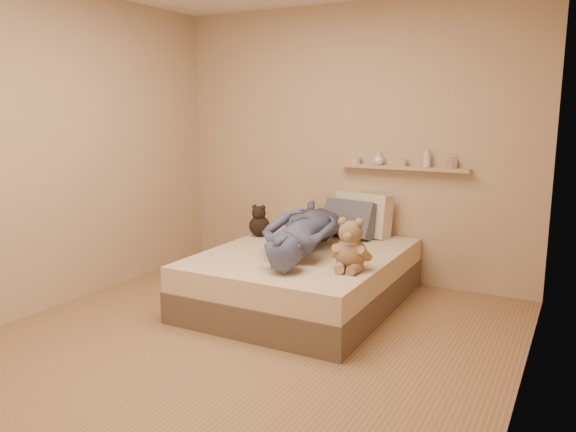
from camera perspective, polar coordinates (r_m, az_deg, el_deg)
The scene contains 10 objects.
room at distance 3.78m, azimuth -4.70°, elevation 5.84°, with size 3.80×3.80×3.80m.
bed at distance 4.78m, azimuth 1.60°, elevation -6.24°, with size 1.50×1.90×0.45m.
game_console at distance 4.15m, azimuth -1.52°, elevation -3.37°, with size 0.18×0.08×0.06m.
teddy_bear at distance 4.17m, azimuth 6.35°, elevation -3.28°, with size 0.32×0.32×0.40m.
dark_plush at distance 5.27m, azimuth -2.94°, elevation -0.67°, with size 0.20×0.20×0.30m.
pillow_cream at distance 5.34m, azimuth 7.61°, elevation 0.18°, with size 0.55×0.16×0.40m, color beige.
pillow_grey at distance 5.25m, azimuth 6.22°, elevation -0.31°, with size 0.50×0.14×0.34m, color #575A6A.
person at distance 4.70m, azimuth 1.70°, elevation -1.29°, with size 0.58×1.60×0.38m, color #495273.
wall_shelf at distance 5.24m, azimuth 11.57°, elevation 4.82°, with size 1.20×0.12×0.03m, color tan.
shelf_bottles at distance 5.24m, azimuth 11.40°, elevation 5.69°, with size 0.99×0.12×0.18m.
Camera 1 is at (2.05, -3.16, 1.62)m, focal length 35.00 mm.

